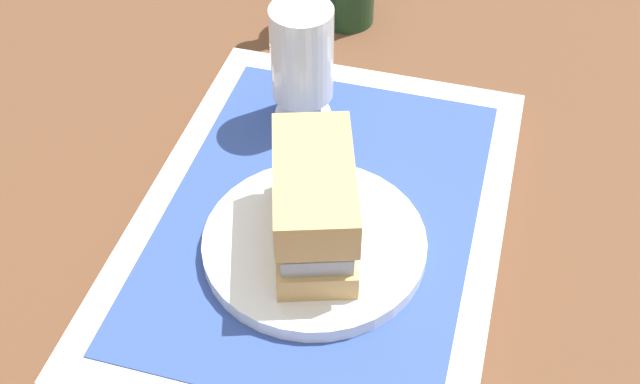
{
  "coord_description": "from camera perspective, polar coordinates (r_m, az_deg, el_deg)",
  "views": [
    {
      "loc": [
        -0.47,
        -0.13,
        0.55
      ],
      "look_at": [
        0.0,
        0.0,
        0.05
      ],
      "focal_mm": 45.46,
      "sensor_mm": 36.0,
      "label": 1
    }
  ],
  "objects": [
    {
      "name": "ground_plane",
      "position": [
        0.74,
        0.0,
        -2.73
      ],
      "size": [
        3.0,
        3.0,
        0.0
      ],
      "primitive_type": "plane",
      "color": "brown"
    },
    {
      "name": "tray",
      "position": [
        0.73,
        0.0,
        -2.21
      ],
      "size": [
        0.44,
        0.32,
        0.02
      ],
      "primitive_type": "cube",
      "color": "silver",
      "rests_on": "ground_plane"
    },
    {
      "name": "placemat",
      "position": [
        0.72,
        0.0,
        -1.64
      ],
      "size": [
        0.38,
        0.27,
        0.0
      ],
      "primitive_type": "cube",
      "color": "#2D4793",
      "rests_on": "tray"
    },
    {
      "name": "plate",
      "position": [
        0.69,
        -0.39,
        -3.69
      ],
      "size": [
        0.19,
        0.19,
        0.01
      ],
      "primitive_type": "cylinder",
      "color": "white",
      "rests_on": "placemat"
    },
    {
      "name": "sandwich",
      "position": [
        0.65,
        -0.43,
        -0.59
      ],
      "size": [
        0.14,
        0.1,
        0.08
      ],
      "rotation": [
        0.0,
        0.0,
        0.32
      ],
      "color": "tan",
      "rests_on": "plate"
    },
    {
      "name": "beer_glass",
      "position": [
        0.77,
        -1.28,
        9.38
      ],
      "size": [
        0.06,
        0.06,
        0.12
      ],
      "color": "silver",
      "rests_on": "placemat"
    }
  ]
}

